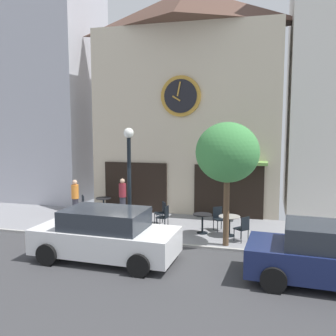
% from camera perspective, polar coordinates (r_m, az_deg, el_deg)
% --- Properties ---
extents(ground_plane, '(27.82, 10.72, 0.13)m').
position_cam_1_polar(ground_plane, '(12.33, -6.84, -12.66)').
color(ground_plane, gray).
extents(clock_building, '(8.57, 4.34, 10.31)m').
position_cam_1_polar(clock_building, '(18.02, 3.08, 10.72)').
color(clock_building, beige).
rests_on(clock_building, ground_plane).
extents(neighbor_building_left, '(6.46, 4.60, 11.85)m').
position_cam_1_polar(neighbor_building_left, '(22.28, -19.22, 11.15)').
color(neighbor_building_left, '#B2B2BC').
rests_on(neighbor_building_left, ground_plane).
extents(street_lamp, '(0.36, 0.36, 3.94)m').
position_cam_1_polar(street_lamp, '(13.38, -5.95, -2.16)').
color(street_lamp, black).
rests_on(street_lamp, ground_plane).
extents(street_tree, '(2.09, 1.88, 4.14)m').
position_cam_1_polar(street_tree, '(12.35, 9.09, 2.28)').
color(street_tree, brown).
rests_on(street_tree, ground_plane).
extents(cafe_table_near_door, '(0.70, 0.70, 0.73)m').
position_cam_1_polar(cafe_table_near_door, '(17.23, -9.85, -5.24)').
color(cafe_table_near_door, black).
rests_on(cafe_table_near_door, ground_plane).
extents(cafe_table_rightmost, '(0.72, 0.72, 0.72)m').
position_cam_1_polar(cafe_table_rightmost, '(14.90, -3.78, -7.05)').
color(cafe_table_rightmost, black).
rests_on(cafe_table_rightmost, ground_plane).
extents(cafe_table_center_right, '(0.71, 0.71, 0.73)m').
position_cam_1_polar(cafe_table_center_right, '(14.05, 5.30, -7.89)').
color(cafe_table_center_right, black).
rests_on(cafe_table_center_right, ground_plane).
extents(cafe_table_near_curb, '(0.78, 0.78, 0.74)m').
position_cam_1_polar(cafe_table_near_curb, '(13.85, 9.39, -8.06)').
color(cafe_table_near_curb, black).
rests_on(cafe_table_near_curb, ground_plane).
extents(cafe_chair_facing_street, '(0.55, 0.55, 0.90)m').
position_cam_1_polar(cafe_chair_facing_street, '(15.29, -0.97, -6.63)').
color(cafe_chair_facing_street, black).
rests_on(cafe_chair_facing_street, ground_plane).
extents(cafe_chair_near_tree, '(0.56, 0.56, 0.90)m').
position_cam_1_polar(cafe_chair_near_tree, '(17.16, -12.58, -5.31)').
color(cafe_chair_near_tree, black).
rests_on(cafe_chair_near_tree, ground_plane).
extents(cafe_chair_curbside, '(0.56, 0.56, 0.90)m').
position_cam_1_polar(cafe_chair_curbside, '(13.25, 11.43, -8.86)').
color(cafe_chair_curbside, black).
rests_on(cafe_chair_curbside, ground_plane).
extents(cafe_chair_left_end, '(0.44, 0.44, 0.90)m').
position_cam_1_polar(cafe_chair_left_end, '(14.58, -0.58, -7.28)').
color(cafe_chair_left_end, black).
rests_on(cafe_chair_left_end, ground_plane).
extents(cafe_chair_right_end, '(0.56, 0.56, 0.90)m').
position_cam_1_polar(cafe_chair_right_end, '(14.52, 7.76, -7.41)').
color(cafe_chair_right_end, black).
rests_on(cafe_chair_right_end, ground_plane).
extents(pedestrian_maroon, '(0.33, 0.33, 1.67)m').
position_cam_1_polar(pedestrian_maroon, '(16.69, -6.97, -4.37)').
color(pedestrian_maroon, '#2D2D38').
rests_on(pedestrian_maroon, ground_plane).
extents(pedestrian_orange, '(0.33, 0.33, 1.67)m').
position_cam_1_polar(pedestrian_orange, '(16.71, -14.04, -4.50)').
color(pedestrian_orange, '#2D2D38').
rests_on(pedestrian_orange, ground_plane).
extents(parked_car_white, '(4.36, 2.13, 1.55)m').
position_cam_1_polar(parked_car_white, '(11.46, -9.56, -10.09)').
color(parked_car_white, white).
rests_on(parked_car_white, ground_plane).
extents(parked_car_navy, '(4.40, 2.22, 1.55)m').
position_cam_1_polar(parked_car_navy, '(10.47, 24.15, -12.23)').
color(parked_car_navy, navy).
rests_on(parked_car_navy, ground_plane).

